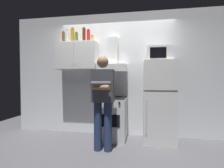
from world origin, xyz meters
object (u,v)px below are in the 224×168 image
at_px(stove_oven, 112,118).
at_px(microwave, 159,54).
at_px(bottle_rum_dark, 84,35).
at_px(bottle_beer_brown, 63,37).
at_px(person_standing, 103,99).
at_px(bottle_soda_red, 88,36).
at_px(upper_cabinet, 77,56).
at_px(bottle_olive_oil, 77,38).
at_px(range_hood, 113,62).
at_px(refrigerator, 159,102).
at_px(bottle_spice_jar, 92,39).
at_px(bottle_liquor_amber, 73,36).
at_px(bottle_vodka_clear, 67,37).

height_order(stove_oven, microwave, microwave).
xyz_separation_m(bottle_rum_dark, bottle_beer_brown, (-0.49, 0.03, -0.03)).
bearing_deg(person_standing, stove_oven, 85.28).
bearing_deg(bottle_soda_red, upper_cabinet, -173.47).
height_order(bottle_rum_dark, bottle_olive_oil, bottle_rum_dark).
relative_size(range_hood, bottle_beer_brown, 2.83).
height_order(upper_cabinet, stove_oven, upper_cabinet).
distance_m(refrigerator, bottle_spice_jar, 1.93).
height_order(stove_oven, bottle_olive_oil, bottle_olive_oil).
xyz_separation_m(refrigerator, bottle_liquor_amber, (-1.86, 0.15, 1.41)).
distance_m(upper_cabinet, refrigerator, 2.00).
bearing_deg(microwave, bottle_rum_dark, 176.44).
bearing_deg(bottle_vodka_clear, stove_oven, -6.73).
height_order(microwave, bottle_olive_oil, bottle_olive_oil).
xyz_separation_m(microwave, bottle_spice_jar, (-1.41, 0.13, 0.37)).
distance_m(microwave, bottle_spice_jar, 1.46).
height_order(person_standing, bottle_spice_jar, bottle_spice_jar).
bearing_deg(bottle_olive_oil, person_standing, -44.31).
distance_m(bottle_spice_jar, bottle_olive_oil, 0.36).
distance_m(upper_cabinet, bottle_spice_jar, 0.50).
height_order(bottle_spice_jar, bottle_vodka_clear, bottle_vodka_clear).
height_order(bottle_olive_oil, bottle_soda_red, bottle_soda_red).
distance_m(upper_cabinet, bottle_vodka_clear, 0.49).
height_order(bottle_liquor_amber, bottle_vodka_clear, bottle_liquor_amber).
bearing_deg(person_standing, bottle_beer_brown, 145.11).
distance_m(upper_cabinet, bottle_olive_oil, 0.41).
relative_size(upper_cabinet, person_standing, 0.55).
distance_m(refrigerator, bottle_soda_red, 2.04).
relative_size(range_hood, bottle_spice_jar, 5.31).
xyz_separation_m(stove_oven, microwave, (0.95, 0.02, 1.31)).
distance_m(refrigerator, bottle_beer_brown, 2.49).
xyz_separation_m(upper_cabinet, bottle_olive_oil, (-0.01, 0.01, 0.41)).
height_order(range_hood, person_standing, range_hood).
distance_m(range_hood, bottle_beer_brown, 1.26).
relative_size(bottle_olive_oil, bottle_vodka_clear, 0.82).
bearing_deg(bottle_rum_dark, bottle_vodka_clear, 179.60).
bearing_deg(upper_cabinet, bottle_olive_oil, 133.07).
xyz_separation_m(stove_oven, bottle_rum_dark, (-0.63, 0.12, 1.77)).
bearing_deg(bottle_vodka_clear, bottle_rum_dark, -0.40).
bearing_deg(bottle_beer_brown, refrigerator, -3.91).
height_order(refrigerator, bottle_spice_jar, bottle_spice_jar).
relative_size(range_hood, bottle_olive_oil, 3.20).
xyz_separation_m(upper_cabinet, microwave, (1.75, -0.11, -0.01)).
bearing_deg(bottle_olive_oil, bottle_liquor_amber, 175.12).
height_order(upper_cabinet, bottle_olive_oil, bottle_olive_oil).
bearing_deg(range_hood, upper_cabinet, -179.91).
bearing_deg(bottle_olive_oil, bottle_beer_brown, 179.51).
bearing_deg(bottle_olive_oil, bottle_rum_dark, -7.08).
bearing_deg(bottle_olive_oil, upper_cabinet, -46.93).
bearing_deg(bottle_liquor_amber, refrigerator, -4.53).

